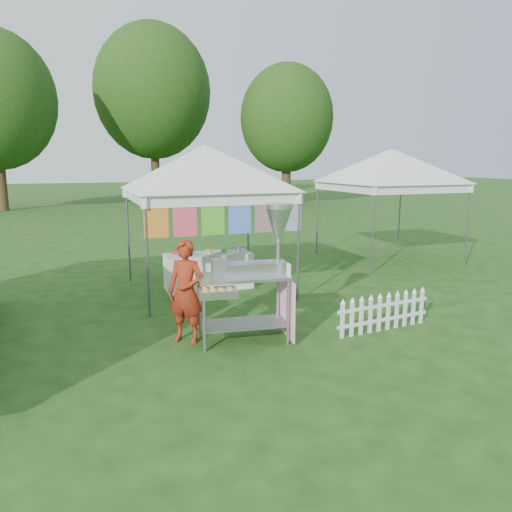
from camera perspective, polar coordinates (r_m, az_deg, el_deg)
name	(u,v)px	position (r m, az deg, el deg)	size (l,w,h in m)	color
ground	(270,347)	(7.41, 1.59, -10.36)	(120.00, 120.00, 0.00)	#1C4112
canopy_main	(205,145)	(10.23, -5.88, 12.51)	(4.24, 4.24, 3.45)	#59595E
canopy_right	(392,149)	(13.99, 15.24, 11.74)	(4.24, 4.24, 3.45)	#59595E
tree_mid	(153,92)	(35.13, -11.73, 17.89)	(7.60, 7.60, 11.52)	#3B2915
tree_right	(287,119)	(31.17, 3.55, 15.40)	(5.60, 5.60, 8.42)	#3B2915
donut_cart	(257,262)	(7.34, 0.15, -0.72)	(1.57, 0.98, 2.05)	gray
vendor	(186,292)	(7.46, -8.01, -4.05)	(0.56, 0.37, 1.55)	maroon
picket_fence	(384,313)	(8.25, 14.39, -6.35)	(1.79, 0.22, 0.56)	white
display_table	(209,271)	(10.64, -5.44, -1.70)	(1.80, 0.70, 0.76)	white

